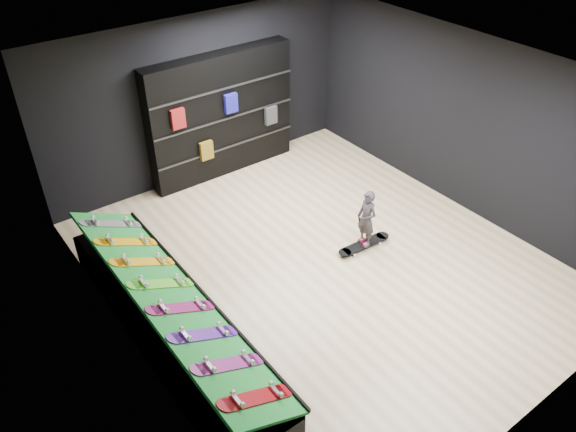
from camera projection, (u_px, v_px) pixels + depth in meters
floor at (322, 263)px, 8.68m from camera, size 6.00×7.00×0.01m
ceiling at (330, 78)px, 6.94m from camera, size 6.00×7.00×0.01m
wall_back at (200, 99)px, 10.09m from camera, size 6.00×0.02×3.00m
wall_front at (553, 332)px, 5.53m from camera, size 6.00×0.02×3.00m
wall_left at (122, 265)px, 6.35m from camera, size 0.02×7.00×3.00m
wall_right at (464, 123)px, 9.27m from camera, size 0.02×7.00×3.00m
display_rack at (171, 325)px, 7.29m from camera, size 0.90×4.50×0.50m
turf_ramp at (170, 297)px, 7.05m from camera, size 0.92×4.50×0.46m
back_shelving at (221, 115)px, 10.32m from camera, size 2.89×0.34×2.31m
floor_skateboard at (364, 246)px, 8.97m from camera, size 0.99×0.28×0.09m
child at (366, 229)px, 8.77m from camera, size 0.16×0.22×0.58m
display_board_0 at (256, 398)px, 5.80m from camera, size 0.93×0.22×0.50m
display_board_1 at (228, 364)px, 6.16m from camera, size 0.93×0.22×0.50m
display_board_2 at (203, 334)px, 6.51m from camera, size 0.93×0.22×0.50m
display_board_3 at (181, 308)px, 6.86m from camera, size 0.93×0.22×0.50m
display_board_4 at (161, 284)px, 7.22m from camera, size 0.93×0.22×0.50m
display_board_5 at (143, 262)px, 7.57m from camera, size 0.93×0.22×0.50m
display_board_6 at (127, 242)px, 7.92m from camera, size 0.93×0.22×0.50m
display_board_7 at (111, 224)px, 8.28m from camera, size 0.93×0.22×0.50m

